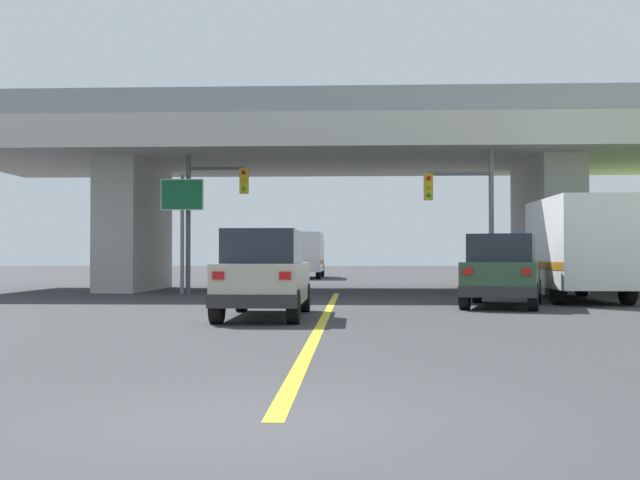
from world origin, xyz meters
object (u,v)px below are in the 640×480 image
traffic_signal_farside (208,203)px  highway_sign (182,206)px  traffic_signal_nearside (468,206)px  box_truck (574,248)px  semi_truck_distant (304,254)px  suv_crossing (502,271)px  suv_lead (264,274)px

traffic_signal_farside → highway_sign: 0.98m
traffic_signal_nearside → traffic_signal_farside: (-9.64, 0.90, 0.18)m
box_truck → semi_truck_distant: (-10.22, 25.25, -0.12)m
traffic_signal_nearside → semi_truck_distant: size_ratio=0.70×
traffic_signal_nearside → highway_sign: bearing=176.6°
traffic_signal_farside → semi_truck_distant: size_ratio=0.73×
suv_crossing → semi_truck_distant: bearing=118.8°
traffic_signal_nearside → highway_sign: traffic_signal_nearside is taller
suv_crossing → semi_truck_distant: (-7.40, 28.24, 0.53)m
box_truck → highway_sign: size_ratio=1.56×
traffic_signal_nearside → suv_lead: bearing=-120.5°
suv_lead → semi_truck_distant: bearing=92.1°
suv_lead → box_truck: box_truck is taller
traffic_signal_nearside → highway_sign: size_ratio=1.19×
suv_lead → traffic_signal_nearside: size_ratio=0.91×
box_truck → suv_lead: bearing=-141.6°
suv_crossing → semi_truck_distant: size_ratio=0.65×
traffic_signal_nearside → highway_sign: (-10.57, 0.62, 0.05)m
suv_crossing → traffic_signal_nearside: size_ratio=0.92×
box_truck → traffic_signal_farside: bearing=161.4°
traffic_signal_farside → suv_lead: bearing=-73.1°
traffic_signal_farside → highway_sign: (-0.93, -0.29, -0.14)m
traffic_signal_nearside → traffic_signal_farside: 9.68m
traffic_signal_farside → box_truck: bearing=-18.6°
box_truck → semi_truck_distant: box_truck is taller
suv_crossing → semi_truck_distant: semi_truck_distant is taller
suv_lead → highway_sign: bearing=111.6°
suv_lead → box_truck: (9.05, 7.18, 0.65)m
traffic_signal_nearside → highway_sign: 10.58m
suv_lead → traffic_signal_farside: (-3.46, 11.38, 2.41)m
suv_crossing → traffic_signal_nearside: (-0.06, 6.29, 2.23)m
suv_lead → highway_sign: 12.15m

